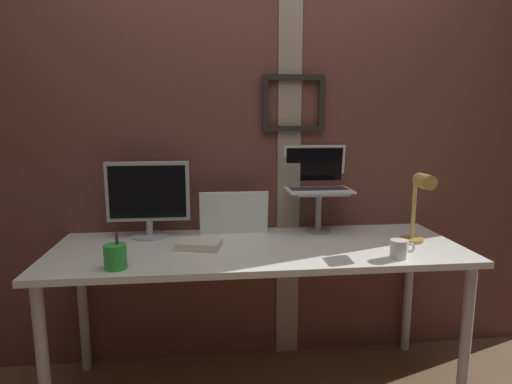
# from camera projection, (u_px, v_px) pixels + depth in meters

# --- Properties ---
(brick_wall_back) EXTENTS (3.44, 0.15, 2.52)m
(brick_wall_back) POSITION_uv_depth(u_px,v_px,m) (255.00, 139.00, 2.40)
(brick_wall_back) COLOR brown
(brick_wall_back) RESTS_ON ground_plane
(desk) EXTENTS (1.97, 0.69, 0.76)m
(desk) POSITION_uv_depth(u_px,v_px,m) (258.00, 260.00, 2.09)
(desk) COLOR white
(desk) RESTS_ON ground_plane
(monitor) EXTENTS (0.42, 0.18, 0.40)m
(monitor) POSITION_uv_depth(u_px,v_px,m) (148.00, 195.00, 2.20)
(monitor) COLOR #ADB2B7
(monitor) RESTS_ON desk
(laptop_stand) EXTENTS (0.28, 0.22, 0.22)m
(laptop_stand) POSITION_uv_depth(u_px,v_px,m) (319.00, 205.00, 2.31)
(laptop_stand) COLOR gray
(laptop_stand) RESTS_ON desk
(laptop) EXTENTS (0.35, 0.24, 0.24)m
(laptop) POSITION_uv_depth(u_px,v_px,m) (316.00, 177.00, 2.35)
(laptop) COLOR white
(laptop) RESTS_ON laptop_stand
(whiteboard_panel) EXTENTS (0.36, 0.05, 0.23)m
(whiteboard_panel) POSITION_uv_depth(u_px,v_px,m) (234.00, 213.00, 2.29)
(whiteboard_panel) COLOR white
(whiteboard_panel) RESTS_ON desk
(desk_lamp) EXTENTS (0.12, 0.20, 0.35)m
(desk_lamp) POSITION_uv_depth(u_px,v_px,m) (420.00, 201.00, 2.07)
(desk_lamp) COLOR tan
(desk_lamp) RESTS_ON desk
(pen_cup) EXTENTS (0.09, 0.09, 0.16)m
(pen_cup) POSITION_uv_depth(u_px,v_px,m) (115.00, 256.00, 1.76)
(pen_cup) COLOR green
(pen_cup) RESTS_ON desk
(coffee_mug) EXTENTS (0.11, 0.08, 0.08)m
(coffee_mug) POSITION_uv_depth(u_px,v_px,m) (400.00, 249.00, 1.90)
(coffee_mug) COLOR silver
(coffee_mug) RESTS_ON desk
(paper_clutter_stack) EXTENTS (0.23, 0.19, 0.04)m
(paper_clutter_stack) POSITION_uv_depth(u_px,v_px,m) (199.00, 244.00, 2.04)
(paper_clutter_stack) COLOR silver
(paper_clutter_stack) RESTS_ON desk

